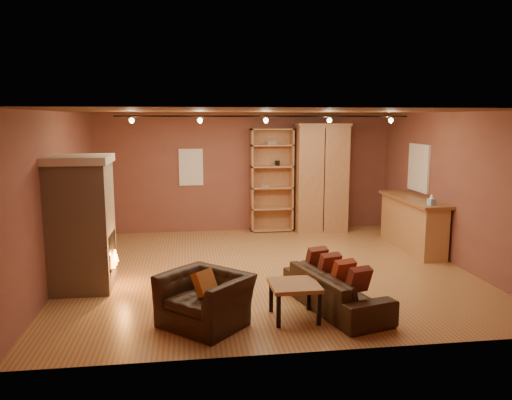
{
  "coord_description": "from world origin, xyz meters",
  "views": [
    {
      "loc": [
        -1.38,
        -8.55,
        2.68
      ],
      "look_at": [
        -0.17,
        0.2,
        1.24
      ],
      "focal_mm": 35.0,
      "sensor_mm": 36.0,
      "label": 1
    }
  ],
  "objects": [
    {
      "name": "floor",
      "position": [
        0.0,
        0.0,
        0.0
      ],
      "size": [
        7.0,
        7.0,
        0.0
      ],
      "primitive_type": "plane",
      "color": "#956134",
      "rests_on": "ground"
    },
    {
      "name": "track_rail",
      "position": [
        0.0,
        0.2,
        2.69
      ],
      "size": [
        5.2,
        0.09,
        0.13
      ],
      "color": "black",
      "rests_on": "ceiling"
    },
    {
      "name": "right_wall",
      "position": [
        3.5,
        0.0,
        1.4
      ],
      "size": [
        0.02,
        6.5,
        2.8
      ],
      "primitive_type": "cube",
      "color": "brown",
      "rests_on": "floor"
    },
    {
      "name": "bar_counter",
      "position": [
        3.2,
        1.0,
        0.55
      ],
      "size": [
        0.6,
        2.24,
        1.07
      ],
      "color": "tan",
      "rests_on": "floor"
    },
    {
      "name": "armchair",
      "position": [
        -1.19,
        -2.3,
        0.46
      ],
      "size": [
        1.24,
        1.22,
        0.92
      ],
      "rotation": [
        0.0,
        0.0,
        -0.75
      ],
      "color": "black",
      "rests_on": "floor"
    },
    {
      "name": "coffee_table",
      "position": [
        0.01,
        -2.24,
        0.42
      ],
      "size": [
        0.66,
        0.66,
        0.49
      ],
      "rotation": [
        0.0,
        0.0,
        0.01
      ],
      "color": "#935E35",
      "rests_on": "floor"
    },
    {
      "name": "back_window",
      "position": [
        -1.3,
        3.23,
        1.55
      ],
      "size": [
        0.56,
        0.04,
        0.86
      ],
      "primitive_type": "cube",
      "color": "white",
      "rests_on": "back_wall"
    },
    {
      "name": "back_wall",
      "position": [
        0.0,
        3.25,
        1.4
      ],
      "size": [
        7.0,
        0.02,
        2.8
      ],
      "primitive_type": "cube",
      "color": "brown",
      "rests_on": "floor"
    },
    {
      "name": "right_window",
      "position": [
        3.47,
        1.4,
        1.65
      ],
      "size": [
        0.05,
        0.9,
        1.0
      ],
      "primitive_type": "cube",
      "color": "white",
      "rests_on": "right_wall"
    },
    {
      "name": "bookcase",
      "position": [
        0.59,
        3.12,
        1.25
      ],
      "size": [
        1.0,
        0.39,
        2.45
      ],
      "color": "tan",
      "rests_on": "floor"
    },
    {
      "name": "armoire",
      "position": [
        1.76,
        2.92,
        1.29
      ],
      "size": [
        1.26,
        0.71,
        2.57
      ],
      "color": "tan",
      "rests_on": "floor"
    },
    {
      "name": "fireplace",
      "position": [
        -3.04,
        -0.6,
        1.06
      ],
      "size": [
        1.01,
        0.98,
        2.12
      ],
      "color": "tan",
      "rests_on": "floor"
    },
    {
      "name": "loveseat",
      "position": [
        0.67,
        -1.97,
        0.38
      ],
      "size": [
        1.03,
        1.96,
        0.78
      ],
      "rotation": [
        0.0,
        0.0,
        1.84
      ],
      "color": "black",
      "rests_on": "floor"
    },
    {
      "name": "left_wall",
      "position": [
        -3.5,
        0.0,
        1.4
      ],
      "size": [
        0.02,
        6.5,
        2.8
      ],
      "primitive_type": "cube",
      "color": "brown",
      "rests_on": "floor"
    },
    {
      "name": "tissue_box",
      "position": [
        3.15,
        0.15,
        1.16
      ],
      "size": [
        0.14,
        0.14,
        0.21
      ],
      "rotation": [
        0.0,
        0.0,
        0.24
      ],
      "color": "#8AB3DD",
      "rests_on": "bar_counter"
    },
    {
      "name": "ceiling",
      "position": [
        0.0,
        0.0,
        2.8
      ],
      "size": [
        7.0,
        7.0,
        0.0
      ],
      "primitive_type": "plane",
      "rotation": [
        3.14,
        0.0,
        0.0
      ],
      "color": "brown",
      "rests_on": "back_wall"
    }
  ]
}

